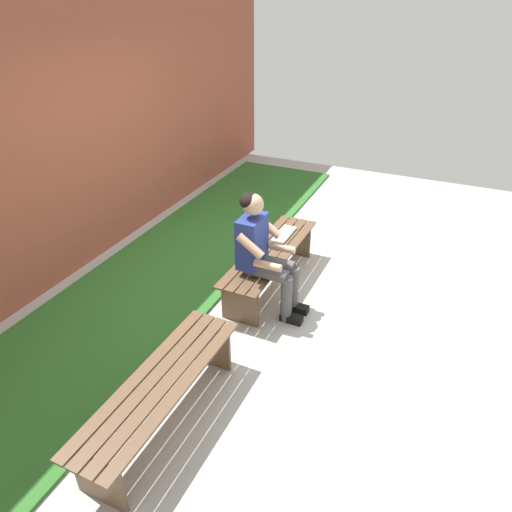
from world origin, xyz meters
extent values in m
cube|color=#B2B2AD|center=(1.02, 1.00, -0.02)|extent=(10.00, 7.00, 0.04)
cube|color=#2D6B28|center=(1.02, -1.16, 0.01)|extent=(9.00, 1.58, 0.03)
cube|color=#9E4C38|center=(0.50, -2.25, 1.56)|extent=(9.50, 0.24, 3.11)
cube|color=brown|center=(0.00, -0.17, 0.41)|extent=(1.70, 0.12, 0.02)
cube|color=brown|center=(0.00, -0.06, 0.41)|extent=(1.70, 0.12, 0.02)
cube|color=brown|center=(0.00, 0.06, 0.41)|extent=(1.70, 0.12, 0.02)
cube|color=brown|center=(0.00, 0.17, 0.41)|extent=(1.70, 0.12, 0.02)
cube|color=brown|center=(-0.73, 0.01, 0.20)|extent=(0.04, 0.39, 0.40)
cube|color=brown|center=(0.73, -0.01, 0.20)|extent=(0.04, 0.39, 0.40)
cube|color=brown|center=(2.03, -0.17, 0.41)|extent=(1.61, 0.12, 0.02)
cube|color=brown|center=(2.04, -0.06, 0.41)|extent=(1.61, 0.12, 0.02)
cube|color=brown|center=(2.04, 0.06, 0.41)|extent=(1.61, 0.12, 0.02)
cube|color=brown|center=(2.04, 0.17, 0.41)|extent=(1.61, 0.12, 0.02)
cube|color=brown|center=(1.35, 0.01, 0.20)|extent=(0.04, 0.39, 0.40)
cube|color=brown|center=(2.72, -0.01, 0.20)|extent=(0.04, 0.39, 0.40)
cube|color=navy|center=(0.43, -0.02, 0.74)|extent=(0.34, 0.20, 0.50)
sphere|color=tan|center=(0.43, -0.01, 1.12)|extent=(0.20, 0.20, 0.20)
ellipsoid|color=black|center=(0.43, -0.04, 1.15)|extent=(0.20, 0.19, 0.15)
cylinder|color=#4C4C4C|center=(0.34, 0.18, 0.49)|extent=(0.13, 0.40, 0.13)
cylinder|color=#4C4C4C|center=(0.52, 0.18, 0.49)|extent=(0.13, 0.40, 0.13)
cylinder|color=#4C4C4C|center=(0.34, 0.38, 0.25)|extent=(0.11, 0.11, 0.49)
cube|color=black|center=(0.34, 0.44, 0.04)|extent=(0.10, 0.22, 0.07)
cylinder|color=#4C4C4C|center=(0.52, 0.38, 0.25)|extent=(0.11, 0.11, 0.49)
cube|color=black|center=(0.52, 0.44, 0.04)|extent=(0.10, 0.22, 0.07)
cylinder|color=tan|center=(0.22, 0.06, 0.81)|extent=(0.08, 0.28, 0.23)
cylinder|color=tan|center=(0.25, 0.22, 0.63)|extent=(0.07, 0.26, 0.07)
cylinder|color=tan|center=(0.64, 0.06, 0.81)|extent=(0.08, 0.28, 0.23)
cylinder|color=tan|center=(0.61, 0.22, 0.63)|extent=(0.07, 0.26, 0.07)
sphere|color=red|center=(-0.06, 0.05, 0.46)|extent=(0.07, 0.07, 0.07)
cube|color=white|center=(-0.48, 0.00, 0.44)|extent=(0.20, 0.15, 0.02)
cube|color=white|center=(-0.27, 0.00, 0.44)|extent=(0.20, 0.15, 0.02)
cube|color=#33724C|center=(-0.38, 0.00, 0.43)|extent=(0.41, 0.16, 0.01)
camera|label=1|loc=(3.93, 1.60, 2.85)|focal=32.61mm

